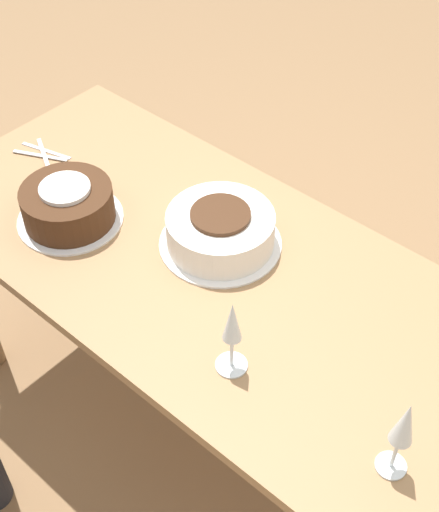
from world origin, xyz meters
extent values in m
plane|color=#8E6B47|center=(0.00, 0.00, 0.00)|extent=(12.00, 12.00, 0.00)
cube|color=#9E754C|center=(0.00, 0.00, 0.75)|extent=(1.72, 0.74, 0.03)
cylinder|color=brown|center=(-0.79, 0.30, 0.37)|extent=(0.07, 0.07, 0.73)
cylinder|color=white|center=(-0.06, 0.07, 0.76)|extent=(0.31, 0.31, 0.01)
cylinder|color=white|center=(-0.06, 0.07, 0.81)|extent=(0.27, 0.27, 0.09)
cylinder|color=#422614|center=(-0.06, 0.07, 0.86)|extent=(0.15, 0.15, 0.01)
cylinder|color=white|center=(-0.42, -0.12, 0.76)|extent=(0.28, 0.28, 0.01)
cylinder|color=#422614|center=(-0.42, -0.12, 0.81)|extent=(0.24, 0.24, 0.09)
cylinder|color=white|center=(-0.42, -0.12, 0.87)|extent=(0.13, 0.13, 0.01)
cylinder|color=silver|center=(0.60, -0.18, 0.76)|extent=(0.06, 0.06, 0.00)
cylinder|color=silver|center=(0.60, -0.18, 0.81)|extent=(0.01, 0.01, 0.10)
cone|color=silver|center=(0.60, -0.18, 0.92)|extent=(0.04, 0.04, 0.11)
cylinder|color=silver|center=(0.21, -0.20, 0.76)|extent=(0.07, 0.07, 0.00)
cylinder|color=silver|center=(0.21, -0.20, 0.81)|extent=(0.01, 0.01, 0.09)
cone|color=silver|center=(0.21, -0.20, 0.91)|extent=(0.04, 0.04, 0.10)
cube|color=silver|center=(-0.70, 0.03, 0.76)|extent=(0.17, 0.06, 0.00)
cube|color=silver|center=(-0.69, 0.00, 0.77)|extent=(0.16, 0.09, 0.00)
cube|color=silver|center=(-0.68, 0.01, 0.77)|extent=(0.16, 0.09, 0.00)
camera|label=1|loc=(0.80, -0.91, 2.03)|focal=50.00mm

